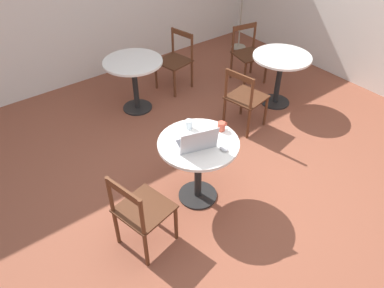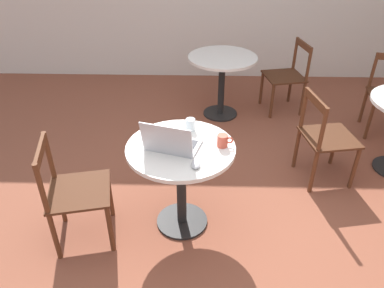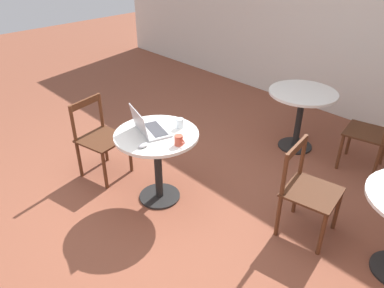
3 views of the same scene
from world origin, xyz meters
name	(u,v)px [view 3 (image 3 of 3)]	position (x,y,z in m)	size (l,w,h in m)	color
ground_plane	(159,213)	(0.00, 0.00, 0.00)	(16.00, 16.00, 0.00)	brown
wall_back	(351,17)	(0.00, 3.23, 1.35)	(9.40, 0.06, 2.70)	silver
cafe_table_near	(157,148)	(-0.19, 0.17, 0.57)	(0.78, 0.78, 0.72)	black
cafe_table_far	(301,104)	(0.18, 2.00, 0.57)	(0.78, 0.78, 0.72)	black
chair_near_left	(100,138)	(-0.95, 0.00, 0.43)	(0.51, 0.51, 0.83)	#562D19
chair_mid_left	(307,191)	(1.03, 0.79, 0.43)	(0.50, 0.50, 0.83)	#562D19
chair_far_right	(371,134)	(0.96, 2.16, 0.43)	(0.50, 0.50, 0.83)	#562D19
laptop	(149,128)	(-0.25, 0.13, 0.77)	(0.42, 0.37, 0.25)	#B7B7BC
mouse	(143,145)	(-0.08, -0.06, 0.74)	(0.06, 0.10, 0.03)	#B7B7BC
mug	(179,140)	(0.10, 0.18, 0.77)	(0.11, 0.07, 0.09)	#C64C38
drinking_glass	(180,123)	(-0.13, 0.40, 0.77)	(0.07, 0.07, 0.09)	silver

